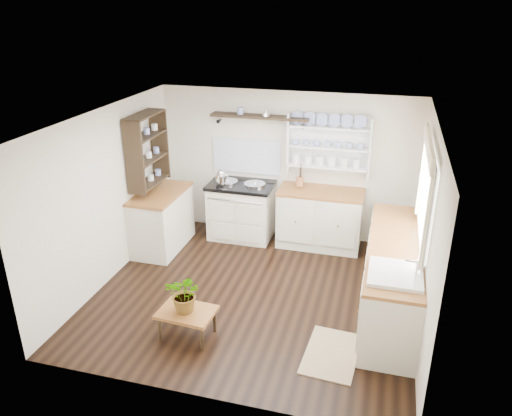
# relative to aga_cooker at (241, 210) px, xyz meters

# --- Properties ---
(floor) EXTENTS (4.00, 3.80, 0.01)m
(floor) POSITION_rel_aga_cooker_xyz_m (0.64, -1.57, -0.46)
(floor) COLOR black
(floor) RESTS_ON ground
(wall_back) EXTENTS (4.00, 0.02, 2.30)m
(wall_back) POSITION_rel_aga_cooker_xyz_m (0.64, 0.33, 0.69)
(wall_back) COLOR beige
(wall_back) RESTS_ON ground
(wall_right) EXTENTS (0.02, 3.80, 2.30)m
(wall_right) POSITION_rel_aga_cooker_xyz_m (2.64, -1.57, 0.69)
(wall_right) COLOR beige
(wall_right) RESTS_ON ground
(wall_left) EXTENTS (0.02, 3.80, 2.30)m
(wall_left) POSITION_rel_aga_cooker_xyz_m (-1.36, -1.57, 0.69)
(wall_left) COLOR beige
(wall_left) RESTS_ON ground
(ceiling) EXTENTS (4.00, 3.80, 0.01)m
(ceiling) POSITION_rel_aga_cooker_xyz_m (0.64, -1.57, 1.84)
(ceiling) COLOR white
(ceiling) RESTS_ON wall_back
(window) EXTENTS (0.08, 1.55, 1.22)m
(window) POSITION_rel_aga_cooker_xyz_m (2.59, -1.42, 1.11)
(window) COLOR white
(window) RESTS_ON wall_right
(aga_cooker) EXTENTS (1.01, 0.70, 0.93)m
(aga_cooker) POSITION_rel_aga_cooker_xyz_m (0.00, 0.00, 0.00)
(aga_cooker) COLOR #EEE4CE
(aga_cooker) RESTS_ON floor
(back_cabinets) EXTENTS (1.27, 0.63, 0.90)m
(back_cabinets) POSITION_rel_aga_cooker_xyz_m (1.24, 0.03, 0.00)
(back_cabinets) COLOR #EBE6CB
(back_cabinets) RESTS_ON floor
(right_cabinets) EXTENTS (0.62, 2.43, 0.90)m
(right_cabinets) POSITION_rel_aga_cooker_xyz_m (2.34, -1.47, 0.00)
(right_cabinets) COLOR #EBE6CB
(right_cabinets) RESTS_ON floor
(belfast_sink) EXTENTS (0.55, 0.60, 0.45)m
(belfast_sink) POSITION_rel_aga_cooker_xyz_m (2.34, -2.22, 0.34)
(belfast_sink) COLOR white
(belfast_sink) RESTS_ON right_cabinets
(left_cabinets) EXTENTS (0.62, 1.13, 0.90)m
(left_cabinets) POSITION_rel_aga_cooker_xyz_m (-1.06, -0.67, 0.00)
(left_cabinets) COLOR #EBE6CB
(left_cabinets) RESTS_ON floor
(plate_rack) EXTENTS (1.20, 0.22, 0.90)m
(plate_rack) POSITION_rel_aga_cooker_xyz_m (1.29, 0.29, 1.10)
(plate_rack) COLOR white
(plate_rack) RESTS_ON wall_back
(high_shelf) EXTENTS (1.50, 0.29, 0.16)m
(high_shelf) POSITION_rel_aga_cooker_xyz_m (0.24, 0.21, 1.45)
(high_shelf) COLOR black
(high_shelf) RESTS_ON wall_back
(left_shelving) EXTENTS (0.28, 0.80, 1.05)m
(left_shelving) POSITION_rel_aga_cooker_xyz_m (-1.20, -0.67, 1.09)
(left_shelving) COLOR black
(left_shelving) RESTS_ON wall_left
(kettle) EXTENTS (0.17, 0.17, 0.21)m
(kettle) POSITION_rel_aga_cooker_xyz_m (-0.28, -0.12, 0.58)
(kettle) COLOR silver
(kettle) RESTS_ON aga_cooker
(utensil_crock) EXTENTS (0.12, 0.12, 0.14)m
(utensil_crock) POSITION_rel_aga_cooker_xyz_m (0.90, 0.11, 0.52)
(utensil_crock) COLOR #975B37
(utensil_crock) RESTS_ON back_cabinets
(center_table) EXTENTS (0.65, 0.48, 0.34)m
(center_table) POSITION_rel_aga_cooker_xyz_m (0.15, -2.62, -0.17)
(center_table) COLOR brown
(center_table) RESTS_ON floor
(potted_plant) EXTENTS (0.45, 0.41, 0.45)m
(potted_plant) POSITION_rel_aga_cooker_xyz_m (0.15, -2.62, 0.10)
(potted_plant) COLOR #3F7233
(potted_plant) RESTS_ON center_table
(floor_rug) EXTENTS (0.61, 0.89, 0.02)m
(floor_rug) POSITION_rel_aga_cooker_xyz_m (1.77, -2.52, -0.45)
(floor_rug) COLOR olive
(floor_rug) RESTS_ON floor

